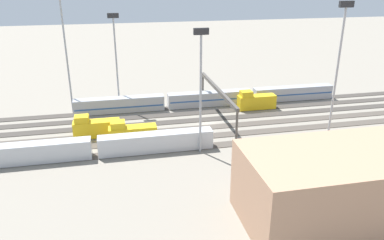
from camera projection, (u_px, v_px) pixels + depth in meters
The scene contains 17 objects.
ground_plane at pixel (207, 123), 91.25m from camera, with size 400.00×400.00×0.00m, color gray.
track_bed_0 at pixel (196, 106), 102.62m from camera, with size 140.00×2.80×0.12m, color #3D3833.
track_bed_1 at pixel (200, 113), 98.06m from camera, with size 140.00×2.80×0.12m, color #3D3833.
track_bed_2 at pixel (205, 120), 93.51m from camera, with size 140.00×2.80×0.12m, color #3D3833.
track_bed_3 at pixel (210, 127), 88.95m from camera, with size 140.00×2.80×0.12m, color #4C443D.
track_bed_4 at pixel (215, 135), 84.39m from camera, with size 140.00×2.80×0.12m, color #4C443D.
track_bed_5 at pixel (222, 145), 79.84m from camera, with size 140.00×2.80×0.12m, color #4C443D.
train_on_track_5 at pixel (95, 147), 74.10m from camera, with size 47.20×3.00×3.80m.
train_on_track_1 at pixel (256, 101), 100.22m from camera, with size 10.00×3.00×5.00m.
train_on_track_4 at pixel (132, 134), 80.06m from camera, with size 10.00×3.00×5.00m.
train_on_track_0 at pixel (210, 99), 102.67m from camera, with size 71.40×3.06×3.80m.
train_on_track_3 at pixel (95, 128), 83.15m from camera, with size 10.00×3.00×5.00m.
light_mast_0 at pixel (115, 49), 96.01m from camera, with size 2.80×0.70×24.64m.
light_mast_1 at pixel (339, 58), 73.94m from camera, with size 2.80×0.70×29.04m.
light_mast_2 at pixel (65, 40), 91.80m from camera, with size 2.80×0.70×29.67m.
light_mast_3 at pixel (201, 75), 71.19m from camera, with size 2.80×0.70×24.62m.
signal_gantry at pixel (218, 93), 88.97m from camera, with size 0.70×30.00×8.80m.
Camera 1 is at (21.22, 82.09, 33.93)m, focal length 35.50 mm.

